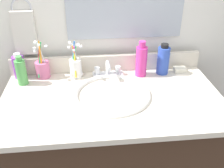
{
  "coord_description": "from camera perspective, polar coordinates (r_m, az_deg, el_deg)",
  "views": [
    {
      "loc": [
        -0.1,
        -0.99,
        1.42
      ],
      "look_at": [
        -0.0,
        0.0,
        0.84
      ],
      "focal_mm": 41.64,
      "sensor_mm": 36.0,
      "label": 1
    }
  ],
  "objects": [
    {
      "name": "bottle_cream_purple",
      "position": [
        1.41,
        -19.72,
        3.62
      ],
      "size": [
        0.06,
        0.06,
        0.13
      ],
      "color": "#7A3899",
      "rests_on": "countertop"
    },
    {
      "name": "hand_towel",
      "position": [
        1.39,
        -18.58,
        10.58
      ],
      "size": [
        0.11,
        0.04,
        0.22
      ],
      "primitive_type": "cube",
      "color": "silver"
    },
    {
      "name": "faucet",
      "position": [
        1.36,
        -0.96,
        2.92
      ],
      "size": [
        0.16,
        0.1,
        0.08
      ],
      "color": "silver",
      "rests_on": "countertop"
    },
    {
      "name": "countertop",
      "position": [
        1.2,
        0.02,
        -3.43
      ],
      "size": [
        1.02,
        0.57,
        0.03
      ],
      "primitive_type": "cube",
      "color": "beige",
      "rests_on": "vanity_cabinet"
    },
    {
      "name": "backsplash",
      "position": [
        1.41,
        -1.14,
        4.67
      ],
      "size": [
        1.02,
        0.02,
        0.09
      ],
      "primitive_type": "cube",
      "color": "beige",
      "rests_on": "countertop"
    },
    {
      "name": "vanity_cabinet",
      "position": [
        1.45,
        0.02,
        -16.24
      ],
      "size": [
        0.98,
        0.52,
        0.74
      ],
      "primitive_type": "cube",
      "color": "#382316",
      "rests_on": "ground_plane"
    },
    {
      "name": "cup_white_ceramic",
      "position": [
        1.35,
        -8.01,
        3.86
      ],
      "size": [
        0.08,
        0.09,
        0.2
      ],
      "color": "white",
      "rests_on": "countertop"
    },
    {
      "name": "bottle_shampoo_blue",
      "position": [
        1.39,
        11.18,
        5.21
      ],
      "size": [
        0.06,
        0.06,
        0.17
      ],
      "color": "#2D4CB2",
      "rests_on": "countertop"
    },
    {
      "name": "towel_ring",
      "position": [
        1.38,
        -19.27,
        15.52
      ],
      "size": [
        0.1,
        0.01,
        0.1
      ],
      "primitive_type": "torus",
      "rotation": [
        1.57,
        0.0,
        0.0
      ],
      "color": "silver"
    },
    {
      "name": "cup_pink",
      "position": [
        1.38,
        -15.04,
        3.45
      ],
      "size": [
        0.08,
        0.08,
        0.2
      ],
      "color": "#D16693",
      "rests_on": "countertop"
    },
    {
      "name": "back_wall",
      "position": [
        1.54,
        -1.27,
        0.1
      ],
      "size": [
        2.12,
        0.04,
        1.3
      ],
      "primitive_type": "cube",
      "color": "white",
      "rests_on": "ground_plane"
    },
    {
      "name": "bottle_toner_green",
      "position": [
        1.34,
        -19.3,
        2.57
      ],
      "size": [
        0.05,
        0.05,
        0.15
      ],
      "color": "#4C9E4C",
      "rests_on": "countertop"
    },
    {
      "name": "sink_basin",
      "position": [
        1.22,
        -0.13,
        -3.64
      ],
      "size": [
        0.36,
        0.36,
        0.11
      ],
      "color": "white",
      "rests_on": "countertop"
    },
    {
      "name": "soap_bar",
      "position": [
        1.46,
        14.67,
        3.09
      ],
      "size": [
        0.06,
        0.04,
        0.02
      ],
      "primitive_type": "cube",
      "color": "white",
      "rests_on": "countertop"
    },
    {
      "name": "bottle_soap_pink",
      "position": [
        1.35,
        6.45,
        5.16
      ],
      "size": [
        0.06,
        0.06,
        0.19
      ],
      "color": "#D8338C",
      "rests_on": "countertop"
    }
  ]
}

